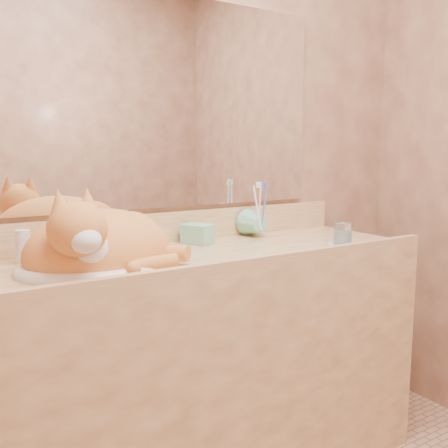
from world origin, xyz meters
TOP-DOWN VIEW (x-y plane):
  - wall_back at (0.00, 1.00)m, footprint 2.40×0.02m
  - vanity_counter at (0.00, 0.72)m, footprint 1.60×0.55m
  - mirror at (0.00, 0.99)m, footprint 1.30×0.02m
  - sink_basin at (-0.40, 0.70)m, footprint 0.51×0.44m
  - faucet at (-0.40, 0.89)m, footprint 0.08×0.12m
  - cat at (-0.40, 0.69)m, footprint 0.54×0.47m
  - soap_dispenser at (0.08, 0.85)m, footprint 0.10×0.10m
  - toothbrush_cup at (0.34, 0.86)m, footprint 0.12×0.12m
  - toothbrushes at (0.34, 0.86)m, footprint 0.04×0.04m
  - saucer at (0.49, 0.55)m, footprint 0.11×0.11m
  - water_glass at (0.49, 0.55)m, footprint 0.07×0.07m
  - lotion_bottle at (-0.58, 0.89)m, footprint 0.05×0.05m

SIDE VIEW (x-z plane):
  - vanity_counter at x=0.00m, z-range 0.00..0.85m
  - saucer at x=0.49m, z-range 0.85..0.86m
  - water_glass at x=0.49m, z-range 0.86..0.94m
  - toothbrush_cup at x=0.34m, z-range 0.85..0.96m
  - lotion_bottle at x=-0.58m, z-range 0.85..0.96m
  - sink_basin at x=-0.40m, z-range 0.85..1.00m
  - faucet at x=-0.40m, z-range 0.85..1.01m
  - cat at x=-0.40m, z-range 0.80..1.06m
  - soap_dispenser at x=0.08m, z-range 0.85..1.02m
  - toothbrushes at x=0.34m, z-range 0.87..1.11m
  - wall_back at x=0.00m, z-range 0.00..2.50m
  - mirror at x=0.00m, z-range 0.99..1.79m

